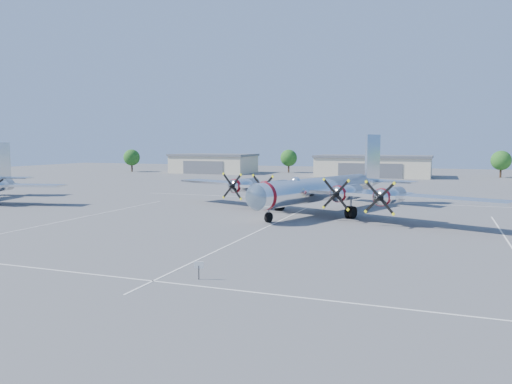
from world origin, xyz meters
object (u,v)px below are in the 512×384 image
(hangar_west, at_px, (214,163))
(tree_west, at_px, (289,158))
(info_placard, at_px, (199,267))
(main_bomber_b29, at_px, (322,212))
(tree_far_west, at_px, (132,158))
(tree_east, at_px, (501,160))
(hangar_center, at_px, (373,166))

(hangar_west, distance_m, tree_west, 21.61)
(tree_west, xyz_separation_m, info_placard, (27.47, -110.66, -3.42))
(tree_west, xyz_separation_m, main_bomber_b29, (27.80, -78.29, -4.22))
(tree_far_west, bearing_deg, tree_west, 14.93)
(tree_far_west, distance_m, tree_east, 100.50)
(tree_west, relative_size, main_bomber_b29, 0.15)
(tree_east, bearing_deg, tree_west, 177.92)
(hangar_west, relative_size, tree_far_west, 3.40)
(tree_east, xyz_separation_m, main_bomber_b29, (-27.20, -76.29, -4.22))
(tree_east, relative_size, info_placard, 5.81)
(tree_west, xyz_separation_m, tree_east, (55.00, -2.00, 0.00))
(hangar_west, bearing_deg, tree_east, 4.60)
(main_bomber_b29, bearing_deg, tree_far_west, 158.10)
(main_bomber_b29, bearing_deg, hangar_center, 112.70)
(main_bomber_b29, xyz_separation_m, info_placard, (-0.33, -32.37, 0.80))
(tree_far_west, relative_size, tree_east, 1.00)
(info_placard, bearing_deg, tree_far_west, 112.26)
(tree_east, bearing_deg, main_bomber_b29, -109.62)
(tree_far_west, height_order, tree_west, same)
(hangar_west, bearing_deg, main_bomber_b29, -55.77)
(hangar_center, relative_size, tree_far_west, 4.31)
(hangar_west, relative_size, tree_west, 3.40)
(hangar_center, height_order, info_placard, hangar_center)
(tree_west, distance_m, main_bomber_b29, 83.19)
(main_bomber_b29, height_order, info_placard, main_bomber_b29)
(tree_west, distance_m, tree_east, 55.04)
(tree_west, height_order, tree_east, same)
(hangar_center, distance_m, tree_far_west, 70.13)
(hangar_west, bearing_deg, info_placard, -65.17)
(hangar_center, distance_m, tree_west, 26.30)
(hangar_west, xyz_separation_m, info_placard, (47.47, -102.62, -1.91))
(hangar_west, relative_size, main_bomber_b29, 0.52)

